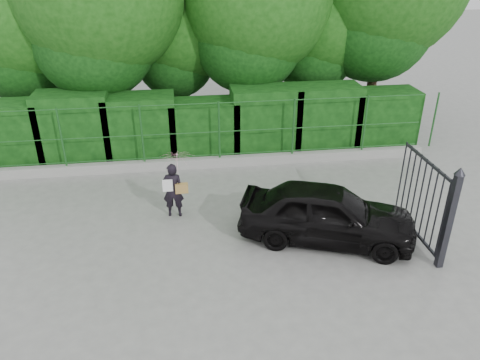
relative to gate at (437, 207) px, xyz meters
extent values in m
plane|color=gray|center=(-4.60, 0.72, -1.19)|extent=(80.00, 80.00, 0.00)
cube|color=#9E9E99|center=(-4.60, 5.22, -1.04)|extent=(14.00, 0.25, 0.30)
cylinder|color=#1C531F|center=(-8.80, 5.22, 0.01)|extent=(0.06, 0.06, 1.80)
cylinder|color=#1C531F|center=(-6.50, 5.22, 0.01)|extent=(0.06, 0.06, 1.80)
cylinder|color=#1C531F|center=(-4.20, 5.22, 0.01)|extent=(0.06, 0.06, 1.80)
cylinder|color=#1C531F|center=(-1.90, 5.22, 0.01)|extent=(0.06, 0.06, 1.80)
cylinder|color=#1C531F|center=(0.40, 5.22, 0.01)|extent=(0.06, 0.06, 1.80)
cylinder|color=#1C531F|center=(2.70, 5.22, 0.01)|extent=(0.06, 0.06, 1.80)
cylinder|color=#1C531F|center=(-4.60, 5.22, -0.79)|extent=(13.60, 0.03, 0.03)
cylinder|color=#1C531F|center=(-4.60, 5.22, -0.04)|extent=(13.60, 0.03, 0.03)
cylinder|color=#1C531F|center=(-4.60, 5.22, 0.86)|extent=(13.60, 0.03, 0.03)
cube|color=black|center=(-10.60, 6.22, -0.18)|extent=(2.20, 1.20, 2.01)
cube|color=black|center=(-8.60, 6.22, -0.07)|extent=(2.20, 1.20, 2.24)
cube|color=black|center=(-6.60, 6.22, -0.15)|extent=(2.20, 1.20, 2.08)
cube|color=black|center=(-4.60, 6.22, -0.28)|extent=(2.20, 1.20, 1.82)
cube|color=black|center=(-2.60, 6.22, -0.10)|extent=(2.20, 1.20, 2.18)
cube|color=black|center=(-0.60, 6.22, -0.10)|extent=(2.20, 1.20, 2.17)
cube|color=black|center=(1.40, 6.22, -0.22)|extent=(2.20, 1.20, 1.94)
cylinder|color=black|center=(-10.10, 8.72, 0.69)|extent=(0.36, 0.36, 3.75)
sphere|color=#14470F|center=(-10.10, 8.72, 2.94)|extent=(4.50, 4.50, 4.50)
cylinder|color=black|center=(-7.60, 7.92, 1.06)|extent=(0.36, 0.36, 4.50)
cylinder|color=black|center=(-5.10, 9.22, 0.44)|extent=(0.36, 0.36, 3.25)
sphere|color=#14470F|center=(-5.10, 9.22, 2.39)|extent=(3.90, 3.90, 3.90)
cylinder|color=black|center=(-2.60, 8.22, 0.94)|extent=(0.36, 0.36, 4.25)
cylinder|color=black|center=(-0.10, 8.92, 0.56)|extent=(0.36, 0.36, 3.50)
sphere|color=#14470F|center=(-0.10, 8.92, 2.66)|extent=(4.20, 4.20, 4.20)
cylinder|color=black|center=(1.90, 8.52, 1.19)|extent=(0.36, 0.36, 4.75)
cube|color=black|center=(0.00, -0.48, -0.09)|extent=(0.14, 0.14, 2.20)
cone|color=black|center=(0.00, -0.48, 1.09)|extent=(0.22, 0.22, 0.16)
cube|color=black|center=(0.00, 0.67, -1.04)|extent=(0.05, 2.00, 0.06)
cube|color=black|center=(0.00, 0.67, 0.76)|extent=(0.05, 2.00, 0.06)
cylinder|color=black|center=(0.00, -0.28, -0.14)|extent=(0.04, 0.04, 1.90)
cylinder|color=black|center=(0.00, -0.03, -0.14)|extent=(0.04, 0.04, 1.90)
cylinder|color=black|center=(0.00, 0.22, -0.14)|extent=(0.04, 0.04, 1.90)
cylinder|color=black|center=(0.00, 0.47, -0.14)|extent=(0.04, 0.04, 1.90)
cylinder|color=black|center=(0.00, 0.72, -0.14)|extent=(0.04, 0.04, 1.90)
cylinder|color=black|center=(0.00, 0.97, -0.14)|extent=(0.04, 0.04, 1.90)
cylinder|color=black|center=(0.00, 1.22, -0.14)|extent=(0.04, 0.04, 1.90)
cylinder|color=black|center=(0.00, 1.47, -0.14)|extent=(0.04, 0.04, 1.90)
cylinder|color=black|center=(0.00, 1.72, -0.14)|extent=(0.04, 0.04, 1.90)
imported|color=black|center=(-5.63, 2.43, -0.46)|extent=(0.56, 0.40, 1.45)
imported|color=#EBAEBE|center=(-5.48, 2.48, 0.11)|extent=(0.90, 0.92, 0.83)
cube|color=#A47D3E|center=(-5.41, 2.35, -0.38)|extent=(0.32, 0.15, 0.24)
cube|color=white|center=(-5.75, 2.31, -0.27)|extent=(0.25, 0.02, 0.32)
imported|color=black|center=(-2.12, 0.88, -0.50)|extent=(4.32, 2.87, 1.37)
camera|label=1|loc=(-5.34, -8.02, 5.04)|focal=35.00mm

